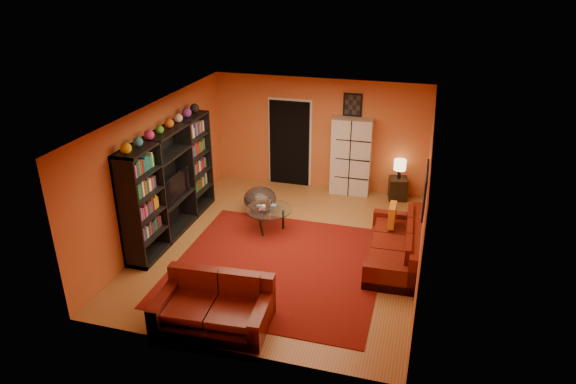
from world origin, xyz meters
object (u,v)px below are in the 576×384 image
(sofa, at_px, (398,246))
(bowl_chair, at_px, (260,200))
(coffee_table, at_px, (269,211))
(table_lamp, at_px, (400,166))
(entertainment_unit, at_px, (170,183))
(tv, at_px, (173,186))
(storage_cabinet, at_px, (351,157))
(loveseat, at_px, (215,305))
(side_table, at_px, (398,189))

(sofa, distance_m, bowl_chair, 3.23)
(coffee_table, relative_size, table_lamp, 2.09)
(entertainment_unit, height_order, table_lamp, entertainment_unit)
(tv, xyz_separation_m, storage_cabinet, (3.03, 2.80, -0.10))
(tv, distance_m, table_lamp, 4.97)
(entertainment_unit, height_order, coffee_table, entertainment_unit)
(tv, relative_size, bowl_chair, 1.33)
(loveseat, bearing_deg, storage_cabinet, -16.33)
(storage_cabinet, xyz_separation_m, table_lamp, (1.11, -0.05, -0.08))
(sofa, xyz_separation_m, storage_cabinet, (-1.33, 2.73, 0.61))
(side_table, height_order, table_lamp, table_lamp)
(sofa, height_order, storage_cabinet, storage_cabinet)
(sofa, bearing_deg, entertainment_unit, 178.87)
(sofa, height_order, table_lamp, table_lamp)
(tv, height_order, storage_cabinet, storage_cabinet)
(side_table, bearing_deg, sofa, -85.19)
(loveseat, bearing_deg, sofa, -48.93)
(entertainment_unit, distance_m, table_lamp, 5.02)
(loveseat, xyz_separation_m, bowl_chair, (-0.52, 3.64, 0.03))
(tv, bearing_deg, loveseat, -142.28)
(table_lamp, bearing_deg, storage_cabinet, 177.42)
(entertainment_unit, height_order, bowl_chair, entertainment_unit)
(tv, relative_size, table_lamp, 2.12)
(table_lamp, bearing_deg, tv, -146.39)
(entertainment_unit, distance_m, sofa, 4.48)
(coffee_table, bearing_deg, table_lamp, 43.23)
(entertainment_unit, xyz_separation_m, bowl_chair, (1.40, 1.23, -0.74))
(coffee_table, relative_size, bowl_chair, 1.32)
(side_table, bearing_deg, loveseat, -113.75)
(entertainment_unit, bearing_deg, loveseat, -51.54)
(loveseat, height_order, coffee_table, loveseat)
(storage_cabinet, bearing_deg, tv, -138.98)
(bowl_chair, height_order, side_table, bowl_chair)
(storage_cabinet, distance_m, side_table, 1.28)
(entertainment_unit, distance_m, storage_cabinet, 4.16)
(entertainment_unit, bearing_deg, table_lamp, 33.30)
(table_lamp, bearing_deg, sofa, -85.19)
(sofa, bearing_deg, loveseat, -137.21)
(entertainment_unit, distance_m, loveseat, 3.17)
(sofa, xyz_separation_m, table_lamp, (-0.23, 2.68, 0.53))
(loveseat, distance_m, storage_cabinet, 5.37)
(tv, distance_m, side_table, 5.02)
(side_table, xyz_separation_m, table_lamp, (0.00, 0.00, 0.56))
(storage_cabinet, bearing_deg, loveseat, -104.30)
(sofa, distance_m, side_table, 2.69)
(tv, bearing_deg, storage_cabinet, -47.24)
(entertainment_unit, relative_size, storage_cabinet, 1.68)
(coffee_table, xyz_separation_m, table_lamp, (2.37, 2.22, 0.39))
(coffee_table, distance_m, bowl_chair, 0.83)
(tv, bearing_deg, sofa, -89.08)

